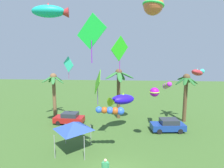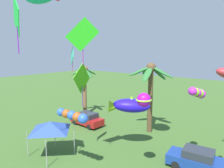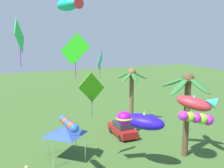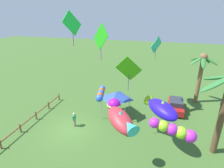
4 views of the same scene
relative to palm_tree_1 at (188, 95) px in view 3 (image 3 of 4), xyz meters
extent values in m
cylinder|color=brown|center=(0.00, 0.00, -1.98)|extent=(0.51, 0.51, 6.73)
ellipsoid|color=#2D7033|center=(1.08, 0.17, 0.99)|extent=(2.38, 1.03, 1.31)
ellipsoid|color=#2D7033|center=(0.39, 0.87, 0.77)|extent=(1.47, 2.19, 1.70)
ellipsoid|color=#2D7033|center=(-0.85, 0.69, 1.00)|extent=(2.22, 1.98, 1.29)
ellipsoid|color=#2D7033|center=(-0.84, -0.72, 1.03)|extent=(2.22, 2.03, 1.23)
ellipsoid|color=#2D7033|center=(0.18, -1.00, 0.85)|extent=(1.05, 2.27, 1.57)
sphere|color=brown|center=(0.00, 0.00, 1.38)|extent=(0.97, 0.97, 0.97)
cylinder|color=brown|center=(-9.56, -0.12, -2.32)|extent=(0.50, 0.50, 6.06)
ellipsoid|color=#2D7033|center=(-8.78, -0.18, 0.26)|extent=(1.73, 0.67, 1.33)
ellipsoid|color=#2D7033|center=(-9.27, 0.68, 0.37)|extent=(1.12, 1.88, 1.13)
ellipsoid|color=#2D7033|center=(-10.14, 0.39, 0.26)|extent=(1.64, 1.52, 1.33)
ellipsoid|color=#2D7033|center=(-10.14, -0.74, 0.38)|extent=(1.64, 1.69, 1.12)
ellipsoid|color=#2D7033|center=(-9.28, -0.86, 0.28)|extent=(1.11, 1.80, 1.30)
sphere|color=brown|center=(-9.56, -0.12, 0.71)|extent=(0.95, 0.95, 0.95)
cube|color=#A51919|center=(-6.45, -2.80, -4.75)|extent=(3.95, 1.81, 0.70)
cube|color=#282D38|center=(-6.30, -2.81, -4.12)|extent=(2.07, 1.55, 0.56)
cylinder|color=black|center=(-7.68, -3.55, -5.05)|extent=(0.60, 0.20, 0.60)
cylinder|color=black|center=(-7.64, -1.99, -5.05)|extent=(0.60, 0.20, 0.60)
cylinder|color=black|center=(-5.26, -3.62, -5.05)|extent=(0.60, 0.20, 0.60)
cylinder|color=black|center=(-5.22, -2.06, -5.05)|extent=(0.60, 0.20, 0.60)
sphere|color=tan|center=(-0.28, -13.08, -3.86)|extent=(0.21, 0.21, 0.21)
cylinder|color=#9E9EA3|center=(-4.95, -10.80, -4.30)|extent=(0.06, 0.06, 2.10)
cylinder|color=#9E9EA3|center=(-2.35, -10.80, -4.30)|extent=(0.06, 0.06, 2.10)
cylinder|color=#9E9EA3|center=(-4.95, -8.20, -4.30)|extent=(0.06, 0.06, 2.10)
cylinder|color=#9E9EA3|center=(-2.35, -8.20, -4.30)|extent=(0.06, 0.06, 2.10)
pyramid|color=#2D4CA8|center=(-3.65, -9.50, -2.87)|extent=(2.86, 2.86, 0.75)
cube|color=#2FC999|center=(-5.27, -5.68, 2.62)|extent=(1.48, 1.02, 1.76)
cylinder|color=#AF326A|center=(-5.27, -5.68, 1.61)|extent=(0.04, 0.04, 1.15)
cube|color=green|center=(0.54, -9.73, 4.02)|extent=(1.35, 1.64, 2.09)
cylinder|color=#A716B5|center=(0.54, -9.73, 2.83)|extent=(0.04, 0.04, 1.36)
cube|color=#48BA12|center=(-1.67, -7.83, 0.95)|extent=(0.84, 2.41, 2.46)
cylinder|color=#662FA8|center=(-1.67, -7.83, -0.49)|extent=(0.05, 0.05, 1.64)
ellipsoid|color=#19B7A8|center=(-6.03, -8.31, 7.46)|extent=(3.23, 2.16, 1.16)
cone|color=red|center=(-4.75, -7.99, 7.42)|extent=(1.16, 1.14, 0.96)
sphere|color=#C027D8|center=(5.83, -3.24, -0.04)|extent=(0.67, 0.67, 0.67)
sphere|color=#92DC25|center=(5.83, -3.70, 0.08)|extent=(0.65, 0.65, 0.65)
sphere|color=#C027D8|center=(5.83, -4.15, 0.20)|extent=(0.62, 0.62, 0.62)
sphere|color=#92DC25|center=(5.83, -4.61, 0.31)|extent=(0.59, 0.59, 0.59)
sphere|color=#C027D8|center=(5.82, -5.07, 0.43)|extent=(0.57, 0.57, 0.57)
cube|color=#1CDF3E|center=(-1.14, -12.94, 4.86)|extent=(2.10, 0.83, 2.22)
cylinder|color=#880ECC|center=(-1.14, -12.94, 3.59)|extent=(0.05, 0.05, 1.45)
sphere|color=blue|center=(0.65, -9.95, -1.25)|extent=(0.66, 0.66, 0.66)
sphere|color=#B9501B|center=(0.19, -10.03, -1.21)|extent=(0.64, 0.64, 0.64)
sphere|color=blue|center=(-0.26, -10.10, -1.17)|extent=(0.61, 0.61, 0.61)
sphere|color=#B9501B|center=(-0.72, -10.18, -1.13)|extent=(0.58, 0.58, 0.58)
sphere|color=blue|center=(-1.17, -10.26, -1.09)|extent=(0.56, 0.56, 0.56)
ellipsoid|color=#BC2D36|center=(8.15, -6.38, 1.83)|extent=(1.82, 1.73, 0.91)
cone|color=#36B8B6|center=(8.70, -5.90, 1.98)|extent=(0.80, 0.79, 0.61)
cone|color=#36B8B6|center=(8.15, -6.38, 2.10)|extent=(0.46, 0.46, 0.33)
sphere|color=#AA10BE|center=(3.79, -7.79, 0.04)|extent=(0.89, 0.89, 0.89)
torus|color=#A6E62F|center=(3.79, -7.79, 0.04)|extent=(1.03, 1.03, 0.13)
ellipsoid|color=#2312E3|center=(0.75, -4.56, -1.48)|extent=(3.45, 3.25, 1.31)
cone|color=#88C21C|center=(-0.33, -5.46, -1.56)|extent=(1.44, 1.44, 1.05)
cone|color=#88C21C|center=(0.75, -4.56, -0.97)|extent=(0.88, 0.88, 0.64)
camera|label=1|loc=(1.12, -23.90, 3.05)|focal=27.11mm
camera|label=2|loc=(10.18, -18.74, 3.01)|focal=33.58mm
camera|label=3|loc=(17.99, -14.95, 5.00)|focal=44.65mm
camera|label=4|loc=(14.26, -5.06, 5.91)|focal=29.35mm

